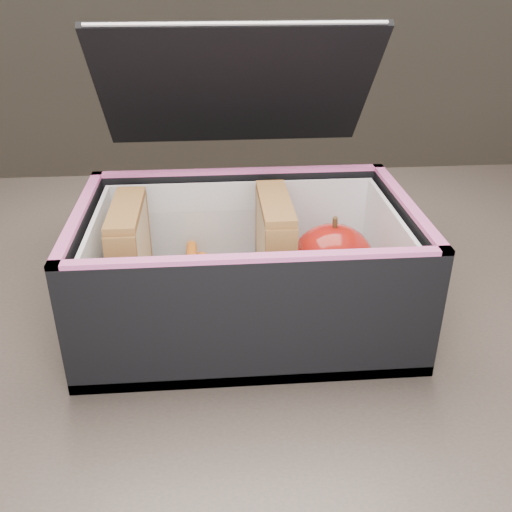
{
  "coord_description": "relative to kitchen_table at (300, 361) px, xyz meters",
  "views": [
    {
      "loc": [
        -0.09,
        -0.52,
        1.08
      ],
      "look_at": [
        -0.05,
        -0.03,
        0.81
      ],
      "focal_mm": 40.0,
      "sensor_mm": 36.0,
      "label": 1
    }
  ],
  "objects": [
    {
      "name": "lunch_bag",
      "position": [
        -0.06,
        -0.03,
        0.16
      ],
      "size": [
        0.31,
        0.34,
        0.27
      ],
      "color": "black",
      "rests_on": "kitchen_table"
    },
    {
      "name": "kitchen_table",
      "position": [
        0.0,
        0.0,
        0.0
      ],
      "size": [
        1.2,
        0.8,
        0.75
      ],
      "color": "brown",
      "rests_on": "ground"
    },
    {
      "name": "red_apple",
      "position": [
        0.02,
        -0.03,
        0.15
      ],
      "size": [
        0.11,
        0.11,
        0.09
      ],
      "rotation": [
        0.0,
        0.0,
        -0.38
      ],
      "color": "maroon",
      "rests_on": "paper_napkin"
    },
    {
      "name": "plastic_tub",
      "position": [
        -0.1,
        -0.04,
        0.14
      ],
      "size": [
        0.18,
        0.13,
        0.07
      ],
      "primitive_type": null,
      "color": "white",
      "rests_on": "lunch_bag"
    },
    {
      "name": "sandwich_right",
      "position": [
        -0.04,
        -0.04,
        0.16
      ],
      "size": [
        0.03,
        0.1,
        0.11
      ],
      "color": "#D0B28B",
      "rests_on": "plastic_tub"
    },
    {
      "name": "sandwich_left",
      "position": [
        -0.17,
        -0.04,
        0.16
      ],
      "size": [
        0.03,
        0.1,
        0.11
      ],
      "color": "#D0B28B",
      "rests_on": "plastic_tub"
    },
    {
      "name": "paper_napkin",
      "position": [
        0.02,
        -0.04,
        0.11
      ],
      "size": [
        0.09,
        0.09,
        0.01
      ],
      "primitive_type": "cube",
      "rotation": [
        0.0,
        0.0,
        -0.19
      ],
      "color": "white",
      "rests_on": "lunch_bag"
    },
    {
      "name": "carrot_sticks",
      "position": [
        -0.11,
        -0.04,
        0.12
      ],
      "size": [
        0.05,
        0.16,
        0.03
      ],
      "color": "orange",
      "rests_on": "plastic_tub"
    }
  ]
}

